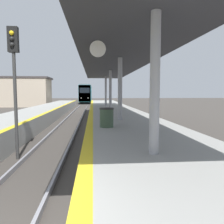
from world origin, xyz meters
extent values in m
cube|color=yellow|center=(1.65, 0.00, 1.03)|extent=(0.30, 80.00, 0.00)
cube|color=black|center=(0.00, 55.85, 0.28)|extent=(2.25, 20.47, 0.55)
cube|color=teal|center=(0.00, 55.85, 2.38)|extent=(2.64, 22.75, 3.66)
cube|color=yellow|center=(0.00, 44.56, 2.38)|extent=(2.59, 0.16, 3.59)
cube|color=black|center=(0.00, 44.50, 3.02)|extent=(2.11, 0.06, 1.10)
cube|color=#59595E|center=(0.00, 55.85, 4.33)|extent=(2.25, 21.61, 0.24)
sphere|color=white|center=(-0.73, 44.50, 1.37)|extent=(0.18, 0.18, 0.18)
sphere|color=white|center=(0.73, 44.50, 1.37)|extent=(0.18, 0.18, 0.18)
cylinder|color=#2D2D2D|center=(-1.04, 5.65, 1.97)|extent=(0.12, 0.12, 3.94)
cube|color=black|center=(-1.04, 5.65, 4.39)|extent=(0.36, 0.20, 0.90)
sphere|color=yellow|center=(-1.04, 5.52, 4.60)|extent=(0.16, 0.16, 0.16)
sphere|color=black|center=(-1.04, 5.52, 4.39)|extent=(0.16, 0.16, 0.16)
sphere|color=black|center=(-1.04, 5.52, 4.19)|extent=(0.16, 0.16, 0.16)
cylinder|color=#99999E|center=(3.25, 2.36, 2.69)|extent=(0.24, 0.24, 3.31)
cylinder|color=#99999E|center=(3.25, 8.98, 2.69)|extent=(0.24, 0.24, 3.31)
cylinder|color=#99999E|center=(3.25, 15.61, 2.69)|extent=(0.24, 0.24, 3.31)
cylinder|color=#99999E|center=(3.25, 22.23, 2.69)|extent=(0.24, 0.24, 3.31)
cube|color=#2D2D33|center=(3.25, 12.29, 4.44)|extent=(4.22, 26.49, 0.20)
cylinder|color=white|center=(1.99, 5.01, 3.99)|extent=(0.56, 0.04, 0.56)
cylinder|color=#384C38|center=(2.38, 6.53, 1.41)|extent=(0.58, 0.58, 0.76)
cylinder|color=#262626|center=(2.38, 6.53, 1.82)|extent=(0.61, 0.61, 0.06)
cube|color=tan|center=(-12.05, 38.53, 2.51)|extent=(11.53, 5.52, 5.01)
cube|color=#383333|center=(-12.05, 38.53, 5.16)|extent=(12.11, 5.79, 0.30)
camera|label=1|loc=(1.81, -2.66, 2.49)|focal=35.00mm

